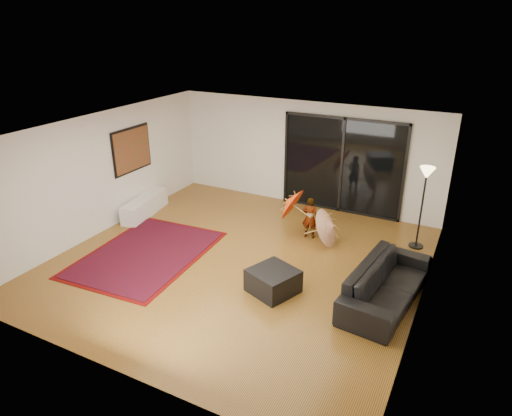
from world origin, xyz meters
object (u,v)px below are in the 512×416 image
Objects in this scene: ottoman at (273,281)px; sofa at (387,284)px; child at (310,218)px; media_console at (145,206)px.

sofa is at bearing 18.59° from ottoman.
sofa is at bearing 130.95° from child.
child is (4.12, 0.68, 0.25)m from media_console.
media_console is 4.18m from child.
child reaches higher than media_console.
ottoman is 2.38m from child.
sofa reaches higher than media_console.
sofa is (6.20, -1.05, 0.12)m from media_console.
ottoman is at bearing -30.37° from media_console.
sofa reaches higher than ottoman.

